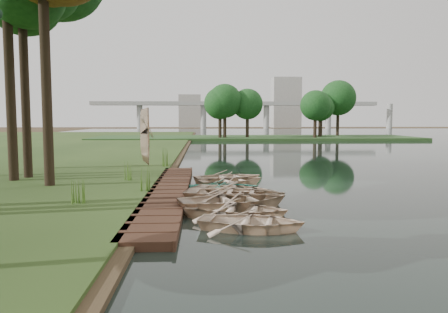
{
  "coord_description": "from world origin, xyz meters",
  "views": [
    {
      "loc": [
        -0.13,
        -18.46,
        3.3
      ],
      "look_at": [
        0.78,
        0.39,
        1.65
      ],
      "focal_mm": 35.0,
      "sensor_mm": 36.0,
      "label": 1
    }
  ],
  "objects_px": {
    "rowboat_1": "(237,208)",
    "rowboat_2": "(235,198)",
    "boardwalk": "(169,193)",
    "rowboat_0": "(251,219)",
    "stored_rowboat": "(148,160)"
  },
  "relations": [
    {
      "from": "rowboat_1",
      "to": "rowboat_2",
      "type": "distance_m",
      "value": 1.31
    },
    {
      "from": "boardwalk",
      "to": "rowboat_1",
      "type": "bearing_deg",
      "value": -60.25
    },
    {
      "from": "boardwalk",
      "to": "rowboat_0",
      "type": "xyz_separation_m",
      "value": [
        2.87,
        -6.04,
        0.22
      ]
    },
    {
      "from": "rowboat_0",
      "to": "rowboat_1",
      "type": "relative_size",
      "value": 0.92
    },
    {
      "from": "rowboat_0",
      "to": "rowboat_2",
      "type": "relative_size",
      "value": 0.77
    },
    {
      "from": "boardwalk",
      "to": "rowboat_0",
      "type": "distance_m",
      "value": 6.69
    },
    {
      "from": "rowboat_0",
      "to": "rowboat_1",
      "type": "height_order",
      "value": "rowboat_1"
    },
    {
      "from": "boardwalk",
      "to": "rowboat_0",
      "type": "height_order",
      "value": "rowboat_0"
    },
    {
      "from": "rowboat_1",
      "to": "rowboat_2",
      "type": "xyz_separation_m",
      "value": [
        0.04,
        1.31,
        0.07
      ]
    },
    {
      "from": "rowboat_1",
      "to": "rowboat_2",
      "type": "relative_size",
      "value": 0.84
    },
    {
      "from": "rowboat_0",
      "to": "stored_rowboat",
      "type": "bearing_deg",
      "value": 32.15
    },
    {
      "from": "stored_rowboat",
      "to": "rowboat_0",
      "type": "bearing_deg",
      "value": -165.55
    },
    {
      "from": "boardwalk",
      "to": "stored_rowboat",
      "type": "xyz_separation_m",
      "value": [
        -2.09,
        9.49,
        0.53
      ]
    },
    {
      "from": "rowboat_0",
      "to": "stored_rowboat",
      "type": "relative_size",
      "value": 0.84
    },
    {
      "from": "boardwalk",
      "to": "rowboat_2",
      "type": "distance_m",
      "value": 4.1
    }
  ]
}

